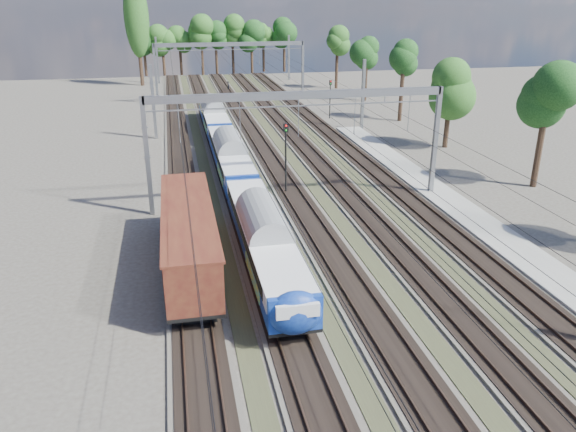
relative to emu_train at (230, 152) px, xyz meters
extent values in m
cube|color=#47423A|center=(-4.50, 6.78, -2.25)|extent=(3.00, 130.00, 0.15)
cube|color=black|center=(-4.50, 6.78, -2.15)|extent=(2.50, 130.00, 0.06)
cube|color=#473326|center=(-5.22, 6.78, -2.05)|extent=(0.08, 130.00, 0.14)
cube|color=#473326|center=(-3.78, 6.78, -2.05)|extent=(0.08, 130.00, 0.14)
cube|color=#47423A|center=(0.00, 6.78, -2.25)|extent=(3.00, 130.00, 0.15)
cube|color=black|center=(0.00, 6.78, -2.15)|extent=(2.50, 130.00, 0.06)
cube|color=#473326|center=(-0.72, 6.78, -2.05)|extent=(0.08, 130.00, 0.14)
cube|color=#473326|center=(0.72, 6.78, -2.05)|extent=(0.08, 130.00, 0.14)
cube|color=#47423A|center=(4.50, 6.78, -2.25)|extent=(3.00, 130.00, 0.15)
cube|color=black|center=(4.50, 6.78, -2.15)|extent=(2.50, 130.00, 0.06)
cube|color=#473326|center=(3.78, 6.78, -2.05)|extent=(0.08, 130.00, 0.14)
cube|color=#473326|center=(5.22, 6.78, -2.05)|extent=(0.08, 130.00, 0.14)
cube|color=#47423A|center=(9.00, 6.78, -2.25)|extent=(3.00, 130.00, 0.15)
cube|color=black|center=(9.00, 6.78, -2.15)|extent=(2.50, 130.00, 0.06)
cube|color=#473326|center=(8.28, 6.78, -2.05)|extent=(0.08, 130.00, 0.14)
cube|color=#473326|center=(9.72, 6.78, -2.05)|extent=(0.08, 130.00, 0.14)
cube|color=#47423A|center=(13.50, 6.78, -2.25)|extent=(3.00, 130.00, 0.15)
cube|color=black|center=(13.50, 6.78, -2.15)|extent=(2.50, 130.00, 0.06)
cube|color=#473326|center=(12.78, 6.78, -2.05)|extent=(0.08, 130.00, 0.14)
cube|color=#473326|center=(14.22, 6.78, -2.05)|extent=(0.08, 130.00, 0.14)
cube|color=#353222|center=(-2.25, 6.78, -2.30)|extent=(1.10, 130.00, 0.05)
cube|color=#353222|center=(2.25, 6.78, -2.30)|extent=(1.10, 130.00, 0.05)
cube|color=#353222|center=(6.75, 6.78, -2.30)|extent=(1.10, 130.00, 0.05)
cube|color=#353222|center=(11.25, 6.78, -2.30)|extent=(1.10, 130.00, 0.05)
cube|color=gray|center=(16.50, -18.22, -2.17)|extent=(3.00, 70.00, 0.30)
cube|color=gray|center=(-7.00, -8.22, 2.18)|extent=(0.35, 0.35, 9.00)
cube|color=gray|center=(16.00, -8.22, 2.18)|extent=(0.35, 0.35, 9.00)
cube|color=gray|center=(4.50, -8.22, 6.38)|extent=(23.00, 0.35, 0.60)
cube|color=gray|center=(-7.00, 39.78, 2.18)|extent=(0.35, 0.35, 9.00)
cube|color=gray|center=(16.00, 39.78, 2.18)|extent=(0.35, 0.35, 9.00)
cube|color=gray|center=(4.50, 39.78, 6.38)|extent=(23.00, 0.35, 0.60)
cube|color=gray|center=(-7.00, 16.78, 1.93)|extent=(0.35, 0.35, 8.50)
cube|color=gray|center=(-7.00, 61.78, 1.93)|extent=(0.35, 0.35, 8.50)
cube|color=gray|center=(18.30, 16.78, 1.93)|extent=(0.35, 0.35, 8.50)
cube|color=gray|center=(18.30, 61.78, 1.93)|extent=(0.35, 0.35, 8.50)
cylinder|color=black|center=(-4.50, 6.78, 3.18)|extent=(0.03, 130.00, 0.03)
cylinder|color=black|center=(-4.50, 6.78, 4.28)|extent=(0.03, 130.00, 0.03)
cylinder|color=black|center=(0.00, 6.78, 3.18)|extent=(0.03, 130.00, 0.03)
cylinder|color=black|center=(0.00, 6.78, 4.28)|extent=(0.03, 130.00, 0.03)
cylinder|color=black|center=(4.50, 6.78, 3.18)|extent=(0.03, 130.00, 0.03)
cylinder|color=black|center=(4.50, 6.78, 4.28)|extent=(0.03, 130.00, 0.03)
cylinder|color=black|center=(9.00, 6.78, 3.18)|extent=(0.03, 130.00, 0.03)
cylinder|color=black|center=(9.00, 6.78, 4.28)|extent=(0.03, 130.00, 0.03)
cylinder|color=black|center=(13.50, 6.78, 3.18)|extent=(0.03, 130.00, 0.03)
cylinder|color=black|center=(13.50, 6.78, 4.28)|extent=(0.03, 130.00, 0.03)
cylinder|color=black|center=(-9.67, 73.05, 0.44)|extent=(0.56, 0.56, 5.52)
sphere|color=#123313|center=(-9.67, 73.05, 4.85)|extent=(4.80, 4.80, 4.80)
cylinder|color=black|center=(-6.09, 73.44, 1.12)|extent=(0.56, 0.56, 6.89)
sphere|color=#123313|center=(-6.09, 73.44, 6.63)|extent=(4.17, 4.17, 4.17)
cylinder|color=black|center=(-2.55, 72.39, 0.88)|extent=(0.56, 0.56, 6.41)
sphere|color=#123313|center=(-2.55, 72.39, 6.01)|extent=(4.23, 4.23, 4.23)
cylinder|color=black|center=(0.97, 72.44, 0.91)|extent=(0.56, 0.56, 6.46)
sphere|color=#123313|center=(0.97, 72.44, 6.08)|extent=(4.22, 4.22, 4.22)
cylinder|color=black|center=(4.15, 73.22, 1.07)|extent=(0.56, 0.56, 6.80)
sphere|color=#123313|center=(4.15, 73.22, 6.51)|extent=(4.07, 4.07, 4.07)
cylinder|color=black|center=(8.66, 74.96, 1.40)|extent=(0.56, 0.56, 7.44)
sphere|color=#123313|center=(8.66, 74.96, 7.35)|extent=(4.68, 4.68, 4.68)
cylinder|color=black|center=(11.92, 72.30, 0.87)|extent=(0.56, 0.56, 6.38)
sphere|color=#123313|center=(11.92, 72.30, 5.97)|extent=(4.82, 4.82, 4.82)
cylinder|color=black|center=(15.59, 73.23, 0.45)|extent=(0.56, 0.56, 5.55)
sphere|color=#123313|center=(15.59, 73.23, 4.89)|extent=(3.96, 3.96, 3.96)
cylinder|color=black|center=(19.33, 75.66, 1.02)|extent=(0.56, 0.56, 6.68)
sphere|color=#123313|center=(19.33, 75.66, 6.37)|extent=(4.07, 4.07, 4.07)
cylinder|color=black|center=(25.60, -5.48, 1.12)|extent=(0.56, 0.56, 6.89)
sphere|color=#123313|center=(25.60, -5.48, 6.63)|extent=(3.50, 3.50, 3.50)
cylinder|color=black|center=(25.39, 8.54, 0.86)|extent=(0.56, 0.56, 6.36)
sphere|color=#123313|center=(25.39, 8.54, 5.94)|extent=(3.99, 3.99, 3.99)
cylinder|color=black|center=(24.87, 20.91, 0.56)|extent=(0.56, 0.56, 5.77)
sphere|color=#123313|center=(24.87, 20.91, 5.18)|extent=(4.42, 4.42, 4.42)
cylinder|color=black|center=(25.17, 35.48, 0.36)|extent=(0.56, 0.56, 5.37)
sphere|color=#123313|center=(25.17, 35.48, 4.65)|extent=(4.21, 4.21, 4.21)
cylinder|color=black|center=(24.36, 49.98, 0.56)|extent=(0.56, 0.56, 5.76)
sphere|color=#123313|center=(24.36, 49.98, 5.17)|extent=(3.69, 3.69, 3.69)
cylinder|color=black|center=(-10.00, 59.78, 5.68)|extent=(0.70, 0.70, 16.00)
ellipsoid|color=#294F1A|center=(-10.00, 59.78, 9.68)|extent=(4.40, 4.40, 14.08)
cube|color=black|center=(0.00, -25.14, -1.82)|extent=(1.85, 2.77, 0.74)
cube|color=black|center=(0.00, -12.20, -1.82)|extent=(1.85, 2.77, 0.74)
cube|color=navy|center=(0.00, -18.67, -0.43)|extent=(2.59, 18.49, 1.76)
cube|color=silver|center=(0.00, -18.67, 0.03)|extent=(2.66, 17.75, 0.88)
cube|color=black|center=(1.34, -18.67, 0.03)|extent=(0.04, 15.72, 0.65)
cube|color=#DAC90B|center=(0.00, -22.74, -0.89)|extent=(2.68, 5.18, 0.65)
cylinder|color=gray|center=(0.00, -18.67, 0.45)|extent=(2.63, 18.49, 2.63)
cube|color=black|center=(0.00, -6.05, -1.82)|extent=(1.85, 2.77, 0.74)
cube|color=black|center=(0.00, 6.90, -1.82)|extent=(1.85, 2.77, 0.74)
cube|color=navy|center=(0.00, 0.43, -0.43)|extent=(2.59, 18.49, 1.76)
cube|color=silver|center=(0.00, 0.43, 0.03)|extent=(2.66, 17.75, 0.88)
cube|color=black|center=(1.34, 0.43, 0.03)|extent=(0.04, 15.72, 0.65)
cube|color=#DAC90B|center=(0.00, -3.64, -0.89)|extent=(2.68, 5.18, 0.65)
cylinder|color=gray|center=(0.00, 0.43, 0.45)|extent=(2.63, 18.49, 2.63)
cube|color=black|center=(0.00, 13.05, -1.82)|extent=(1.85, 2.77, 0.74)
cube|color=black|center=(0.00, 25.99, -1.82)|extent=(1.85, 2.77, 0.74)
cube|color=navy|center=(0.00, 19.52, -0.43)|extent=(2.59, 18.49, 1.76)
cube|color=silver|center=(0.00, 19.52, 0.03)|extent=(2.66, 17.75, 0.88)
cube|color=black|center=(1.34, 19.52, 0.03)|extent=(0.04, 15.72, 0.65)
cube|color=#DAC90B|center=(0.00, 15.45, -0.89)|extent=(2.68, 5.18, 0.65)
cylinder|color=gray|center=(0.00, 19.52, 0.45)|extent=(2.63, 18.49, 2.63)
ellipsoid|color=navy|center=(0.00, -27.72, -0.38)|extent=(2.63, 1.44, 2.24)
cube|color=black|center=(-4.50, -23.61, -1.80)|extent=(2.11, 2.74, 0.74)
cube|color=black|center=(-4.50, -13.29, -1.80)|extent=(2.11, 2.74, 0.74)
cube|color=black|center=(-4.50, -18.45, -1.32)|extent=(2.84, 14.74, 0.21)
cube|color=#461712|center=(-4.50, -18.45, 0.15)|extent=(2.84, 14.74, 2.74)
cube|color=#461712|center=(-4.50, -18.45, 1.57)|extent=(3.05, 14.74, 0.13)
imported|color=black|center=(5.09, 50.55, -1.51)|extent=(0.43, 0.62, 1.62)
cylinder|color=black|center=(4.04, -5.55, 0.30)|extent=(0.15, 0.15, 5.26)
cube|color=black|center=(4.04, -5.55, 3.30)|extent=(0.41, 0.30, 0.74)
sphere|color=red|center=(4.04, -5.68, 3.51)|extent=(0.17, 0.17, 0.17)
sphere|color=#0C9919|center=(4.04, -5.68, 3.14)|extent=(0.17, 0.17, 0.17)
cylinder|color=black|center=(16.09, 23.74, -0.07)|extent=(0.13, 0.13, 4.50)
cube|color=black|center=(16.09, 23.74, 2.49)|extent=(0.32, 0.20, 0.63)
sphere|color=red|center=(16.09, 23.62, 2.67)|extent=(0.14, 0.14, 0.14)
sphere|color=#0C9919|center=(16.09, 23.62, 2.36)|extent=(0.14, 0.14, 0.14)
camera|label=1|loc=(-4.91, -49.82, 13.40)|focal=35.00mm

